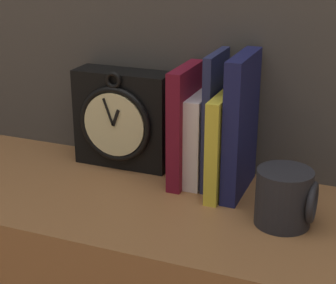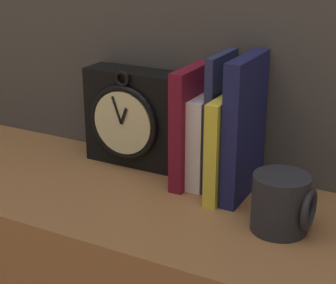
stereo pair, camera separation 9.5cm
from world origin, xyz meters
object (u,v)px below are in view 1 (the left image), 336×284
object	(u,v)px
book_slot3_yellow	(224,142)
book_slot0_maroon	(185,125)
book_slot2_navy	(215,120)
clock	(123,119)
mug	(286,197)
book_slot4_navy	(241,125)
book_slot1_white	(201,139)

from	to	relation	value
book_slot3_yellow	book_slot0_maroon	bearing A→B (deg)	170.96
book_slot2_navy	clock	bearing A→B (deg)	174.80
clock	mug	distance (m)	0.38
clock	book_slot0_maroon	bearing A→B (deg)	-10.42
book_slot0_maroon	book_slot3_yellow	world-z (taller)	book_slot0_maroon
clock	book_slot4_navy	bearing A→B (deg)	-7.73
book_slot1_white	mug	distance (m)	0.22
book_slot1_white	book_slot4_navy	bearing A→B (deg)	-11.07
book_slot0_maroon	book_slot2_navy	distance (m)	0.06
book_slot3_yellow	book_slot4_navy	size ratio (longest dim) A/B	0.73
clock	book_slot0_maroon	world-z (taller)	book_slot0_maroon
book_slot3_yellow	mug	size ratio (longest dim) A/B	1.92
book_slot1_white	book_slot2_navy	xyz separation A→B (m)	(0.03, 0.00, 0.04)
book_slot1_white	book_slot3_yellow	xyz separation A→B (m)	(0.05, -0.02, 0.01)
book_slot0_maroon	book_slot3_yellow	xyz separation A→B (m)	(0.08, -0.01, -0.02)
book_slot2_navy	book_slot4_navy	size ratio (longest dim) A/B	0.98
book_slot2_navy	book_slot4_navy	world-z (taller)	book_slot4_navy
clock	book_slot1_white	distance (m)	0.17
book_slot1_white	book_slot4_navy	xyz separation A→B (m)	(0.08, -0.02, 0.04)
clock	book_slot3_yellow	world-z (taller)	clock
book_slot0_maroon	mug	distance (m)	0.24
book_slot1_white	mug	bearing A→B (deg)	-30.71
book_slot0_maroon	book_slot4_navy	xyz separation A→B (m)	(0.11, -0.01, 0.02)
clock	book_slot4_navy	world-z (taller)	book_slot4_navy
book_slot2_navy	book_slot4_navy	bearing A→B (deg)	-16.75
book_slot0_maroon	book_slot2_navy	world-z (taller)	book_slot2_navy
book_slot3_yellow	book_slot4_navy	world-z (taller)	book_slot4_navy
book_slot2_navy	book_slot3_yellow	distance (m)	0.05
clock	book_slot3_yellow	bearing A→B (deg)	-9.93
clock	book_slot2_navy	size ratio (longest dim) A/B	0.81
book_slot1_white	book_slot4_navy	distance (m)	0.09
book_slot0_maroon	book_slot4_navy	size ratio (longest dim) A/B	0.87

